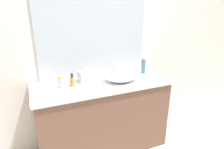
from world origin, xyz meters
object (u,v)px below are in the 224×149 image
Objects in this scene: perfume_bottle at (143,66)px; tissue_box at (84,76)px; sink_basin at (121,75)px; soap_dispenser at (72,81)px; lotion_bottle at (61,82)px.

perfume_bottle reaches higher than tissue_box.
sink_basin is 2.55× the size of soap_dispenser.
tissue_box is at bearing 13.31° from lotion_bottle.
sink_basin is 3.19× the size of lotion_bottle.
tissue_box is at bearing 179.57° from perfume_bottle.
lotion_bottle is (-0.64, 0.07, -0.01)m from sink_basin.
perfume_bottle is 1.29× the size of tissue_box.
soap_dispenser is 0.16m from tissue_box.
sink_basin is at bearing -19.26° from tissue_box.
soap_dispenser is 0.11m from lotion_bottle.
soap_dispenser is 0.95× the size of tissue_box.
perfume_bottle reaches higher than soap_dispenser.
perfume_bottle reaches higher than lotion_bottle.
soap_dispenser is at bearing 173.39° from sink_basin.
perfume_bottle is at bearing 19.95° from sink_basin.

